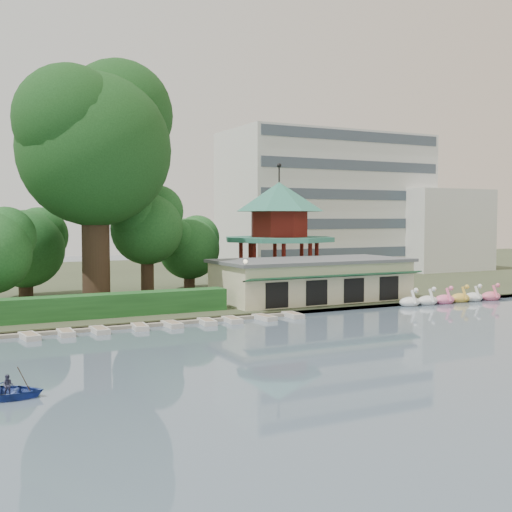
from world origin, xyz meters
TOP-DOWN VIEW (x-y plane):
  - ground_plane at (0.00, 0.00)m, footprint 220.00×220.00m
  - shore at (0.00, 52.00)m, footprint 220.00×70.00m
  - embankment at (0.00, 17.30)m, footprint 220.00×0.60m
  - dock at (-12.00, 17.20)m, footprint 34.00×1.60m
  - boathouse at (10.00, 21.97)m, footprint 18.60×9.39m
  - pavilion at (12.00, 32.00)m, footprint 12.40×12.40m
  - office_building at (32.67, 49.00)m, footprint 38.00×18.00m
  - hedge at (-15.00, 20.50)m, footprint 30.00×2.00m
  - lamp_post at (1.50, 19.00)m, footprint 0.36×0.36m
  - big_tree at (-8.82, 28.22)m, footprint 14.95×13.93m
  - small_trees at (-11.44, 32.15)m, footprint 39.78×17.30m
  - swan_boats at (22.53, 16.59)m, footprint 12.30×2.09m
  - moored_rowboats at (-11.42, 15.80)m, footprint 32.73×2.78m
  - rowboat_with_passengers at (-19.59, 1.16)m, footprint 6.26×5.34m

SIDE VIEW (x-z plane):
  - ground_plane at x=0.00m, z-range 0.00..0.00m
  - dock at x=-12.00m, z-range 0.00..0.24m
  - embankment at x=0.00m, z-range 0.00..0.30m
  - moored_rowboats at x=-11.42m, z-range 0.00..0.36m
  - shore at x=0.00m, z-range 0.00..0.40m
  - swan_boats at x=22.53m, z-range -0.56..1.35m
  - rowboat_with_passengers at x=-19.59m, z-range -0.46..1.55m
  - hedge at x=-15.00m, z-range 0.40..2.20m
  - boathouse at x=10.00m, z-range 0.42..4.32m
  - lamp_post at x=1.50m, z-range 1.20..5.48m
  - small_trees at x=-11.44m, z-range 0.46..11.58m
  - pavilion at x=12.00m, z-range 0.73..14.23m
  - office_building at x=32.67m, z-range -0.27..19.73m
  - big_tree at x=-8.82m, z-range 4.12..26.62m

